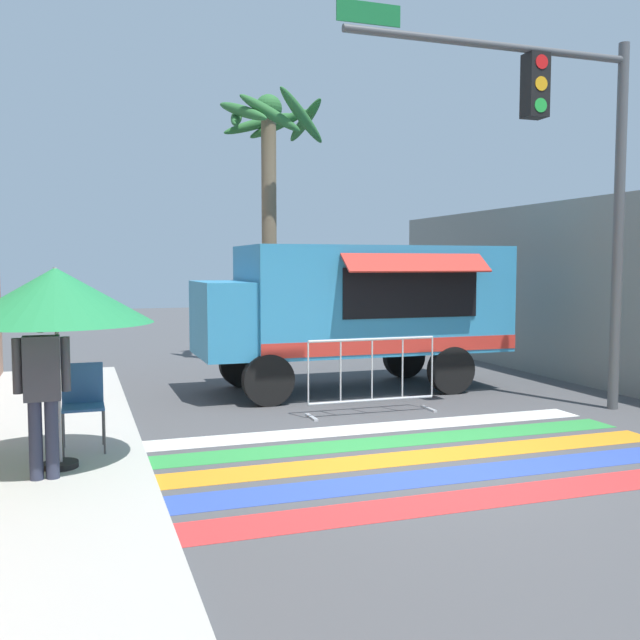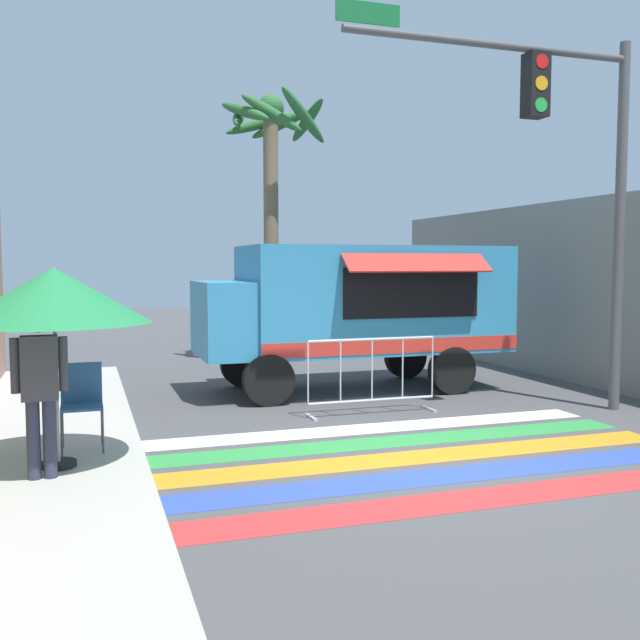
{
  "view_description": "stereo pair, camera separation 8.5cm",
  "coord_description": "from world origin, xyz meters",
  "px_view_note": "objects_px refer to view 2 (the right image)",
  "views": [
    {
      "loc": [
        -3.82,
        -7.13,
        2.25
      ],
      "look_at": [
        -0.36,
        2.96,
        1.41
      ],
      "focal_mm": 40.0,
      "sensor_mm": 36.0,
      "label": 1
    },
    {
      "loc": [
        -3.74,
        -7.15,
        2.25
      ],
      "look_at": [
        -0.36,
        2.96,
        1.41
      ],
      "focal_mm": 40.0,
      "sensor_mm": 36.0,
      "label": 2
    }
  ],
  "objects_px": {
    "food_truck": "(351,304)",
    "palm_tree": "(272,168)",
    "folding_chair": "(82,397)",
    "barricade_front": "(372,376)",
    "traffic_signal_pole": "(568,151)",
    "patio_umbrella": "(54,296)",
    "vendor_person": "(40,383)"
  },
  "relations": [
    {
      "from": "traffic_signal_pole",
      "to": "patio_umbrella",
      "type": "relative_size",
      "value": 2.73
    },
    {
      "from": "patio_umbrella",
      "to": "palm_tree",
      "type": "height_order",
      "value": "palm_tree"
    },
    {
      "from": "patio_umbrella",
      "to": "vendor_person",
      "type": "xyz_separation_m",
      "value": [
        -0.14,
        -0.37,
        -0.84
      ]
    },
    {
      "from": "food_truck",
      "to": "palm_tree",
      "type": "xyz_separation_m",
      "value": [
        -0.45,
        3.78,
        2.83
      ]
    },
    {
      "from": "folding_chair",
      "to": "vendor_person",
      "type": "height_order",
      "value": "vendor_person"
    },
    {
      "from": "food_truck",
      "to": "folding_chair",
      "type": "bearing_deg",
      "value": -144.0
    },
    {
      "from": "traffic_signal_pole",
      "to": "folding_chair",
      "type": "bearing_deg",
      "value": -176.58
    },
    {
      "from": "traffic_signal_pole",
      "to": "vendor_person",
      "type": "distance_m",
      "value": 7.9
    },
    {
      "from": "patio_umbrella",
      "to": "vendor_person",
      "type": "bearing_deg",
      "value": -110.68
    },
    {
      "from": "folding_chair",
      "to": "barricade_front",
      "type": "distance_m",
      "value": 4.32
    },
    {
      "from": "patio_umbrella",
      "to": "vendor_person",
      "type": "height_order",
      "value": "patio_umbrella"
    },
    {
      "from": "food_truck",
      "to": "vendor_person",
      "type": "distance_m",
      "value": 6.64
    },
    {
      "from": "folding_chair",
      "to": "patio_umbrella",
      "type": "bearing_deg",
      "value": -101.26
    },
    {
      "from": "food_truck",
      "to": "barricade_front",
      "type": "xyz_separation_m",
      "value": [
        -0.44,
        -2.03,
        -0.98
      ]
    },
    {
      "from": "barricade_front",
      "to": "folding_chair",
      "type": "bearing_deg",
      "value": -162.68
    },
    {
      "from": "food_truck",
      "to": "barricade_front",
      "type": "height_order",
      "value": "food_truck"
    },
    {
      "from": "food_truck",
      "to": "barricade_front",
      "type": "relative_size",
      "value": 2.68
    },
    {
      "from": "folding_chair",
      "to": "palm_tree",
      "type": "height_order",
      "value": "palm_tree"
    },
    {
      "from": "folding_chair",
      "to": "palm_tree",
      "type": "xyz_separation_m",
      "value": [
        4.12,
        7.1,
        3.65
      ]
    },
    {
      "from": "vendor_person",
      "to": "traffic_signal_pole",
      "type": "bearing_deg",
      "value": -1.34
    },
    {
      "from": "traffic_signal_pole",
      "to": "patio_umbrella",
      "type": "xyz_separation_m",
      "value": [
        -7.09,
        -1.13,
        -1.98
      ]
    },
    {
      "from": "patio_umbrella",
      "to": "traffic_signal_pole",
      "type": "bearing_deg",
      "value": 9.09
    },
    {
      "from": "folding_chair",
      "to": "barricade_front",
      "type": "relative_size",
      "value": 0.48
    },
    {
      "from": "food_truck",
      "to": "palm_tree",
      "type": "height_order",
      "value": "palm_tree"
    },
    {
      "from": "patio_umbrella",
      "to": "palm_tree",
      "type": "distance_m",
      "value": 9.28
    },
    {
      "from": "folding_chair",
      "to": "barricade_front",
      "type": "height_order",
      "value": "barricade_front"
    },
    {
      "from": "vendor_person",
      "to": "barricade_front",
      "type": "relative_size",
      "value": 0.82
    },
    {
      "from": "food_truck",
      "to": "palm_tree",
      "type": "relative_size",
      "value": 0.91
    },
    {
      "from": "folding_chair",
      "to": "food_truck",
      "type": "bearing_deg",
      "value": 43.04
    },
    {
      "from": "food_truck",
      "to": "vendor_person",
      "type": "height_order",
      "value": "food_truck"
    },
    {
      "from": "food_truck",
      "to": "traffic_signal_pole",
      "type": "bearing_deg",
      "value": -51.9
    },
    {
      "from": "traffic_signal_pole",
      "to": "patio_umbrella",
      "type": "distance_m",
      "value": 7.45
    }
  ]
}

